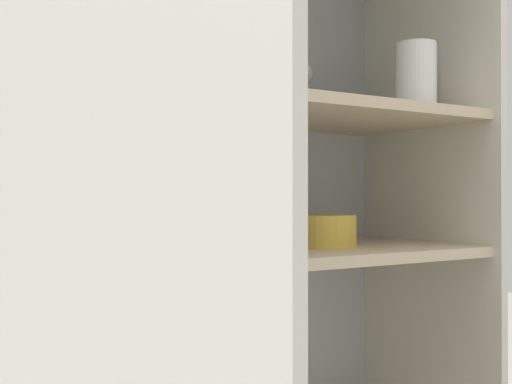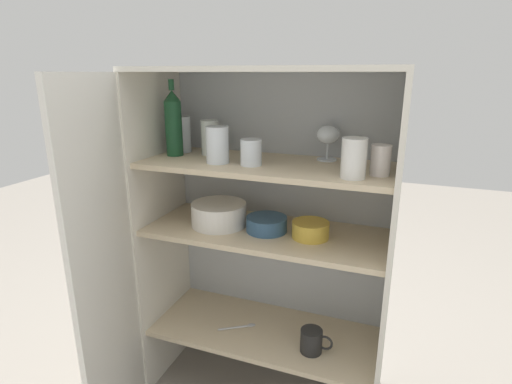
{
  "view_description": "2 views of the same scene",
  "coord_description": "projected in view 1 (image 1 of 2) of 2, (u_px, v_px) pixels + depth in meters",
  "views": [
    {
      "loc": [
        -0.52,
        -0.76,
        0.83
      ],
      "look_at": [
        0.03,
        0.18,
        0.84
      ],
      "focal_mm": 42.0,
      "sensor_mm": 36.0,
      "label": 1
    },
    {
      "loc": [
        0.47,
        -1.16,
        1.32
      ],
      "look_at": [
        -0.04,
        0.18,
        0.89
      ],
      "focal_mm": 28.0,
      "sensor_mm": 36.0,
      "label": 2
    }
  ],
  "objects": [
    {
      "name": "cupboard_side_right",
      "position": [
        424.0,
        276.0,
        1.31
      ],
      "size": [
        0.02,
        0.41,
        1.32
      ],
      "primitive_type": "cube",
      "color": "silver",
      "rests_on": "ground_plane"
    },
    {
      "name": "tumbler_glass_2",
      "position": [
        416.0,
        76.0,
        1.15
      ],
      "size": [
        0.08,
        0.08,
        0.13
      ],
      "color": "white",
      "rests_on": "shelf_board_upper"
    },
    {
      "name": "tumbler_glass_5",
      "position": [
        167.0,
        48.0,
        0.94
      ],
      "size": [
        0.08,
        0.08,
        0.13
      ],
      "color": "white",
      "rests_on": "shelf_board_upper"
    },
    {
      "name": "serving_bowl_small",
      "position": [
        321.0,
        229.0,
        1.16
      ],
      "size": [
        0.14,
        0.14,
        0.06
      ],
      "color": "gold",
      "rests_on": "shelf_board_middle"
    },
    {
      "name": "plate_stack_white",
      "position": [
        140.0,
        228.0,
        0.97
      ],
      "size": [
        0.22,
        0.22,
        0.09
      ],
      "color": "white",
      "rests_on": "shelf_board_middle"
    },
    {
      "name": "cupboard_back_panel",
      "position": [
        194.0,
        280.0,
        1.25
      ],
      "size": [
        0.95,
        0.02,
        1.32
      ],
      "primitive_type": "cube",
      "color": "#B2B7BC",
      "rests_on": "ground_plane"
    },
    {
      "name": "tumbler_glass_0",
      "position": [
        419.0,
        92.0,
        1.24
      ],
      "size": [
        0.06,
        0.06,
        0.1
      ],
      "color": "silver",
      "rests_on": "shelf_board_upper"
    },
    {
      "name": "shelf_board_middle",
      "position": [
        239.0,
        255.0,
        1.08
      ],
      "size": [
        0.91,
        0.37,
        0.02
      ],
      "primitive_type": "cube",
      "color": "beige"
    },
    {
      "name": "wine_glass_0",
      "position": [
        293.0,
        76.0,
        1.29
      ],
      "size": [
        0.09,
        0.09,
        0.13
      ],
      "color": "white",
      "rests_on": "shelf_board_upper"
    },
    {
      "name": "shelf_board_upper",
      "position": [
        239.0,
        109.0,
        1.08
      ],
      "size": [
        0.91,
        0.37,
        0.02
      ],
      "primitive_type": "cube",
      "color": "beige"
    },
    {
      "name": "tumbler_glass_3",
      "position": [
        237.0,
        70.0,
        1.01
      ],
      "size": [
        0.08,
        0.08,
        0.09
      ],
      "color": "white",
      "rests_on": "shelf_board_upper"
    },
    {
      "name": "mixing_bowl_large",
      "position": [
        244.0,
        233.0,
        1.08
      ],
      "size": [
        0.16,
        0.16,
        0.06
      ],
      "color": "#33567A",
      "rests_on": "shelf_board_middle"
    },
    {
      "name": "tumbler_glass_1",
      "position": [
        86.0,
        56.0,
        1.01
      ],
      "size": [
        0.07,
        0.07,
        0.14
      ],
      "color": "white",
      "rests_on": "shelf_board_upper"
    }
  ]
}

